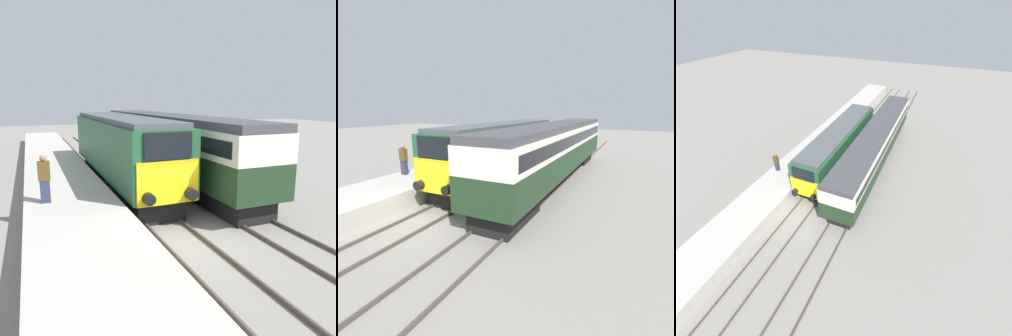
% 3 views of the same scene
% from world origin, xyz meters
% --- Properties ---
extents(ground_plane, '(120.00, 120.00, 0.00)m').
position_xyz_m(ground_plane, '(0.00, 0.00, 0.00)').
color(ground_plane, gray).
extents(platform_left, '(3.50, 50.00, 1.00)m').
position_xyz_m(platform_left, '(-3.30, 8.00, 0.50)').
color(platform_left, '#B7B2A8').
rests_on(platform_left, ground_plane).
extents(rails_near_track, '(1.51, 60.00, 0.14)m').
position_xyz_m(rails_near_track, '(0.00, 5.00, 0.07)').
color(rails_near_track, '#4C4238').
rests_on(rails_near_track, ground_plane).
extents(rails_far_track, '(1.50, 60.00, 0.14)m').
position_xyz_m(rails_far_track, '(3.40, 5.00, 0.07)').
color(rails_far_track, '#4C4238').
rests_on(rails_far_track, ground_plane).
extents(locomotive, '(2.70, 14.09, 4.00)m').
position_xyz_m(locomotive, '(0.00, 7.98, 2.23)').
color(locomotive, black).
rests_on(locomotive, ground_plane).
extents(passenger_carriage, '(2.75, 19.64, 3.98)m').
position_xyz_m(passenger_carriage, '(3.40, 9.51, 2.43)').
color(passenger_carriage, black).
rests_on(passenger_carriage, ground_plane).
extents(person_on_platform, '(0.44, 0.26, 1.84)m').
position_xyz_m(person_on_platform, '(-4.24, 3.16, 1.92)').
color(person_on_platform, '#2D334C').
rests_on(person_on_platform, platform_left).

